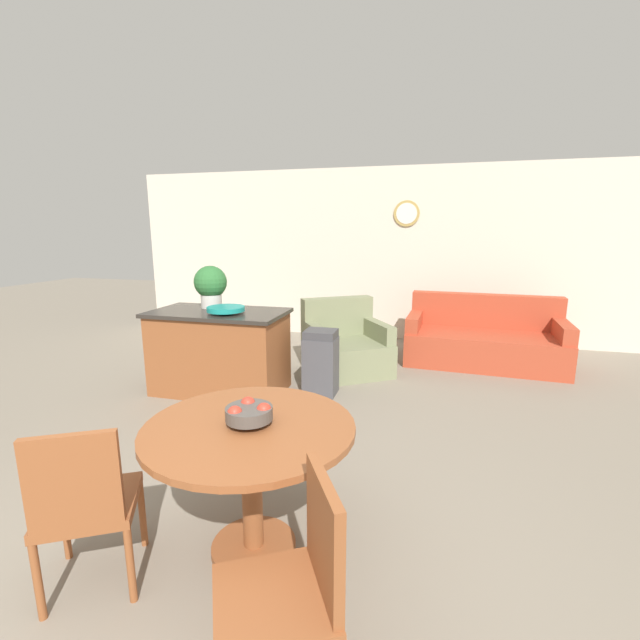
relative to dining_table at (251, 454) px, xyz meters
The scene contains 11 objects.
wall_back 5.09m from the dining_table, 91.42° to the left, with size 8.00×0.09×2.70m.
dining_table is the anchor object (origin of this frame).
dining_chair_near_left 0.79m from the dining_table, 145.38° to the right, with size 0.57×0.57×0.88m.
dining_chair_near_right 0.79m from the dining_table, 55.38° to the right, with size 0.57×0.57×0.88m.
fruit_bowl 0.23m from the dining_table, 113.27° to the left, with size 0.24×0.24×0.12m.
kitchen_island 2.51m from the dining_table, 121.43° to the left, with size 1.43×0.78×0.89m.
teal_bowl 2.37m from the dining_table, 119.68° to the left, with size 0.39×0.39×0.07m.
potted_plant 2.80m from the dining_table, 122.52° to the left, with size 0.36×0.36×0.46m.
trash_bin 2.36m from the dining_table, 95.65° to the left, with size 0.34×0.30×0.70m.
couch 4.29m from the dining_table, 68.34° to the left, with size 2.02×1.12×0.88m.
armchair 3.17m from the dining_table, 92.34° to the left, with size 1.26×1.24×0.89m.
Camera 1 is at (1.00, -1.13, 1.73)m, focal length 24.00 mm.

